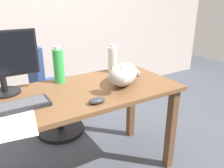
{
  "coord_description": "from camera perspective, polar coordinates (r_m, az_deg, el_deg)",
  "views": [
    {
      "loc": [
        -0.55,
        -1.37,
        1.34
      ],
      "look_at": [
        0.2,
        -0.14,
        0.78
      ],
      "focal_mm": 36.81,
      "sensor_mm": 36.0,
      "label": 1
    }
  ],
  "objects": [
    {
      "name": "computer_mouse",
      "position": [
        1.4,
        -3.77,
        -4.11
      ],
      "size": [
        0.11,
        0.06,
        0.04
      ],
      "primitive_type": "ellipsoid",
      "color": "#333338",
      "rests_on": "desk"
    },
    {
      "name": "water_bottle",
      "position": [
        1.96,
        0.14,
        6.16
      ],
      "size": [
        0.08,
        0.08,
        0.24
      ],
      "color": "silver",
      "rests_on": "desk"
    },
    {
      "name": "cat",
      "position": [
        1.67,
        2.95,
        2.5
      ],
      "size": [
        0.48,
        0.43,
        0.2
      ],
      "color": "#B2ADA8",
      "rests_on": "desk"
    },
    {
      "name": "spray_bottle",
      "position": [
        1.75,
        -13.11,
        4.47
      ],
      "size": [
        0.08,
        0.08,
        0.28
      ],
      "color": "green",
      "rests_on": "desk"
    },
    {
      "name": "office_chair",
      "position": [
        2.33,
        -14.48,
        -3.13
      ],
      "size": [
        0.48,
        0.48,
        0.94
      ],
      "color": "black",
      "rests_on": "ground_plane"
    },
    {
      "name": "monitor",
      "position": [
        1.63,
        -26.14,
        5.21
      ],
      "size": [
        0.48,
        0.2,
        0.42
      ],
      "color": "black",
      "rests_on": "desk"
    },
    {
      "name": "keyboard",
      "position": [
        1.45,
        -23.84,
        -5.35
      ],
      "size": [
        0.44,
        0.15,
        0.03
      ],
      "color": "#232328",
      "rests_on": "desk"
    },
    {
      "name": "desk",
      "position": [
        1.64,
        -8.64,
        -5.34
      ],
      "size": [
        1.46,
        0.66,
        0.72
      ],
      "color": "brown",
      "rests_on": "ground_plane"
    },
    {
      "name": "paper_sheet",
      "position": [
        1.28,
        -23.1,
        -9.25
      ],
      "size": [
        0.25,
        0.32,
        0.0
      ],
      "primitive_type": "cube",
      "rotation": [
        0.0,
        0.0,
        -0.15
      ],
      "color": "white",
      "rests_on": "desk"
    }
  ]
}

